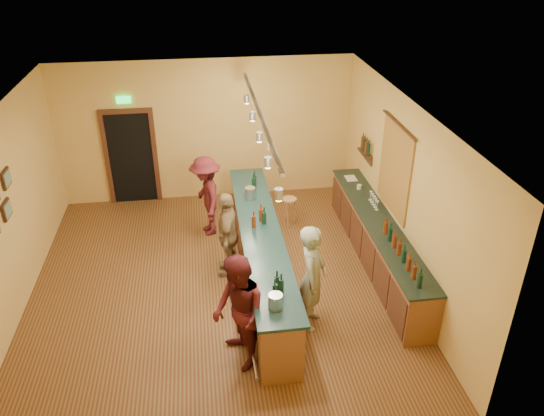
{
  "coord_description": "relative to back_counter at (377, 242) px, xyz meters",
  "views": [
    {
      "loc": [
        -0.13,
        -7.76,
        5.73
      ],
      "look_at": [
        1.0,
        0.2,
        1.35
      ],
      "focal_mm": 35.0,
      "sensor_mm": 36.0,
      "label": 1
    }
  ],
  "objects": [
    {
      "name": "customer_c",
      "position": [
        -3.07,
        1.63,
        0.35
      ],
      "size": [
        0.8,
        1.18,
        1.68
      ],
      "primitive_type": "imported",
      "rotation": [
        0.0,
        0.0,
        -1.4
      ],
      "color": "#59191E",
      "rests_on": "floor"
    },
    {
      "name": "pendant_track",
      "position": [
        -2.19,
        -0.18,
        2.5
      ],
      "size": [
        0.11,
        4.6,
        0.5
      ],
      "color": "silver",
      "rests_on": "ceiling"
    },
    {
      "name": "customer_b",
      "position": [
        -2.74,
        0.15,
        0.32
      ],
      "size": [
        0.54,
        1.0,
        1.62
      ],
      "primitive_type": "imported",
      "rotation": [
        0.0,
        0.0,
        -1.73
      ],
      "color": "#997A51",
      "rests_on": "floor"
    },
    {
      "name": "wall_right",
      "position": [
        0.28,
        -0.18,
        1.11
      ],
      "size": [
        0.02,
        7.0,
        3.2
      ],
      "primitive_type": "cube",
      "color": "gold",
      "rests_on": "floor"
    },
    {
      "name": "wall_front",
      "position": [
        -2.97,
        -3.68,
        1.11
      ],
      "size": [
        6.5,
        0.02,
        3.2
      ],
      "primitive_type": "cube",
      "color": "gold",
      "rests_on": "floor"
    },
    {
      "name": "floor",
      "position": [
        -2.97,
        -0.18,
        -0.49
      ],
      "size": [
        7.0,
        7.0,
        0.0
      ],
      "primitive_type": "plane",
      "color": "#582819",
      "rests_on": "ground"
    },
    {
      "name": "doorway",
      "position": [
        -4.67,
        3.3,
        0.64
      ],
      "size": [
        1.15,
        0.09,
        2.48
      ],
      "color": "black",
      "rests_on": "wall_back"
    },
    {
      "name": "tapestry",
      "position": [
        0.26,
        0.22,
        1.36
      ],
      "size": [
        0.03,
        1.4,
        1.6
      ],
      "primitive_type": "cube",
      "color": "maroon",
      "rests_on": "wall_right"
    },
    {
      "name": "wall_left",
      "position": [
        -6.22,
        -0.18,
        1.11
      ],
      "size": [
        0.02,
        7.0,
        3.2
      ],
      "primitive_type": "cube",
      "color": "gold",
      "rests_on": "floor"
    },
    {
      "name": "tasting_bar",
      "position": [
        -2.2,
        -0.18,
        0.12
      ],
      "size": [
        0.73,
        5.1,
        1.38
      ],
      "color": "brown",
      "rests_on": "floor"
    },
    {
      "name": "wall_back",
      "position": [
        -2.97,
        3.32,
        1.11
      ],
      "size": [
        6.5,
        0.02,
        3.2
      ],
      "primitive_type": "cube",
      "color": "gold",
      "rests_on": "floor"
    },
    {
      "name": "bar_stool",
      "position": [
        -1.36,
        1.7,
        -0.01
      ],
      "size": [
        0.3,
        0.3,
        0.63
      ],
      "rotation": [
        0.0,
        0.0,
        -0.05
      ],
      "color": "#B0804F",
      "rests_on": "floor"
    },
    {
      "name": "bartender",
      "position": [
        -1.55,
        -1.45,
        0.4
      ],
      "size": [
        0.63,
        0.76,
        1.78
      ],
      "primitive_type": "imported",
      "rotation": [
        0.0,
        0.0,
        1.21
      ],
      "color": "gray",
      "rests_on": "floor"
    },
    {
      "name": "back_counter",
      "position": [
        0.0,
        0.0,
        0.0
      ],
      "size": [
        0.6,
        4.55,
        1.27
      ],
      "color": "brown",
      "rests_on": "floor"
    },
    {
      "name": "customer_a",
      "position": [
        -2.74,
        -2.14,
        0.41
      ],
      "size": [
        0.89,
        1.02,
        1.79
      ],
      "primitive_type": "imported",
      "rotation": [
        0.0,
        0.0,
        -1.3
      ],
      "color": "#59191E",
      "rests_on": "floor"
    },
    {
      "name": "ceiling",
      "position": [
        -2.97,
        -0.18,
        2.71
      ],
      "size": [
        6.5,
        7.0,
        0.02
      ],
      "primitive_type": "cube",
      "color": "silver",
      "rests_on": "wall_back"
    },
    {
      "name": "bottle_shelf",
      "position": [
        0.2,
        1.72,
        1.18
      ],
      "size": [
        0.17,
        0.55,
        0.54
      ],
      "color": "#462415",
      "rests_on": "wall_right"
    }
  ]
}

